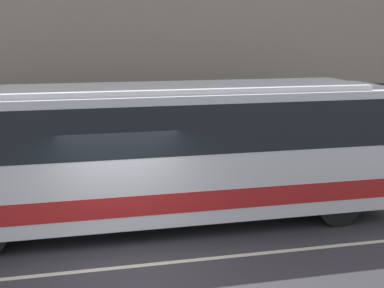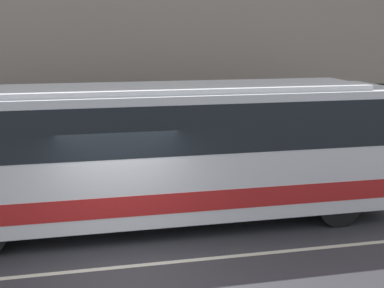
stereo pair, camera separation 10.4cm
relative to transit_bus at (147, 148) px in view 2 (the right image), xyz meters
name	(u,v)px [view 2 (the right image)]	position (x,y,z in m)	size (l,w,h in m)	color
ground_plane	(126,267)	(-0.76, -2.23, -1.87)	(60.00, 60.00, 0.00)	#333338
sidewalk	(107,186)	(-0.76, 3.13, -1.78)	(60.00, 2.72, 0.18)	gray
building_facade	(97,4)	(-0.76, 4.63, 3.43)	(60.00, 0.35, 11.00)	gray
lane_stripe	(126,267)	(-0.76, -2.23, -1.87)	(54.00, 0.14, 0.01)	beige
transit_bus	(147,148)	(0.00, 0.00, 0.00)	(11.99, 2.51, 3.32)	silver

